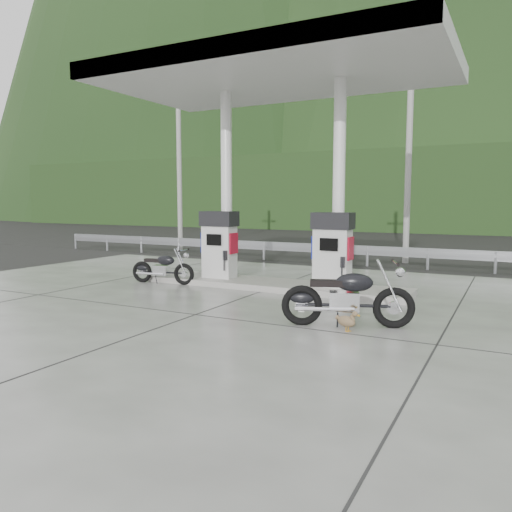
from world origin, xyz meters
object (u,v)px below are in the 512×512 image
at_px(gas_pump_left, 219,245).
at_px(gas_pump_right, 332,250).
at_px(motorcycle_left, 163,268).
at_px(motorcycle_right, 347,298).
at_px(duck, 346,322).

relative_size(gas_pump_left, gas_pump_right, 1.00).
bearing_deg(motorcycle_left, motorcycle_right, -28.85).
distance_m(motorcycle_right, duck, 0.47).
xyz_separation_m(gas_pump_right, duck, (1.39, -3.31, -0.89)).
height_order(gas_pump_left, motorcycle_right, gas_pump_left).
xyz_separation_m(motorcycle_right, duck, (0.08, -0.30, -0.36)).
xyz_separation_m(gas_pump_left, duck, (4.59, -3.31, -0.89)).
bearing_deg(duck, gas_pump_right, 134.12).
bearing_deg(motorcycle_right, gas_pump_left, 126.33).
distance_m(motorcycle_left, motorcycle_right, 6.25).
height_order(gas_pump_left, duck, gas_pump_left).
height_order(gas_pump_right, motorcycle_left, gas_pump_right).
distance_m(gas_pump_left, gas_pump_right, 3.20).
bearing_deg(motorcycle_right, motorcycle_left, 139.13).
relative_size(motorcycle_left, duck, 3.96).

